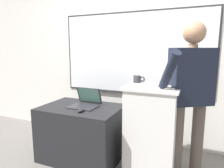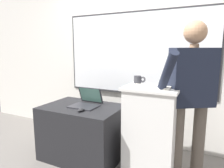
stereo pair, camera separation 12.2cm
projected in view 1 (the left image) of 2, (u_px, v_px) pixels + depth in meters
name	position (u px, v px, depth m)	size (l,w,h in m)	color
back_wall	(138.00, 47.00, 2.91)	(6.40, 0.17, 2.84)	silver
lectern_podium	(151.00, 129.00, 2.23)	(0.58, 0.46, 0.99)	silver
side_desk	(82.00, 132.00, 2.54)	(0.97, 0.68, 0.68)	black
person_presenter	(191.00, 88.00, 2.12)	(0.61, 0.71, 1.67)	brown
laptop	(86.00, 101.00, 2.51)	(0.34, 0.33, 0.22)	#28282D
wireless_keyboard	(152.00, 86.00, 2.09)	(0.39, 0.15, 0.02)	beige
computer_mouse_by_laptop	(81.00, 111.00, 2.26)	(0.06, 0.10, 0.03)	black
coffee_mug	(138.00, 79.00, 2.36)	(0.14, 0.09, 0.09)	#333338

